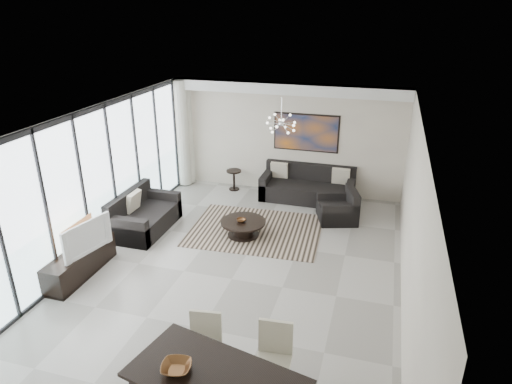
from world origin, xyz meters
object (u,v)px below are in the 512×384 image
at_px(tv_console, 80,262).
at_px(dining_table, 216,383).
at_px(coffee_table, 243,227).
at_px(television, 83,236).
at_px(sofa_main, 308,188).

relative_size(tv_console, dining_table, 0.75).
xyz_separation_m(coffee_table, television, (-2.29, -2.31, 0.63)).
distance_m(coffee_table, television, 3.31).
xyz_separation_m(sofa_main, television, (-3.27, -4.69, 0.53)).
height_order(tv_console, television, television).
xyz_separation_m(tv_console, dining_table, (3.66, -2.47, 0.50)).
relative_size(coffee_table, tv_console, 0.60).
distance_m(tv_console, dining_table, 4.44).
bearing_deg(dining_table, tv_console, 146.01).
height_order(coffee_table, dining_table, dining_table).
relative_size(tv_console, television, 1.55).
xyz_separation_m(coffee_table, dining_table, (1.21, -4.79, 0.56)).
relative_size(sofa_main, television, 2.21).
bearing_deg(dining_table, television, 144.67).
height_order(sofa_main, television, television).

